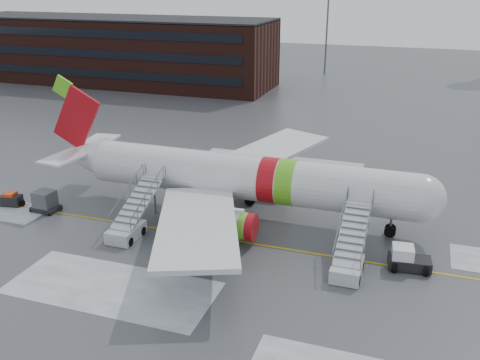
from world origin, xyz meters
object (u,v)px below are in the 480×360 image
at_px(airliner, 237,177).
at_px(uld_container, 45,202).
at_px(airstair_fwd, 349,257).
at_px(baggage_tractor, 11,200).
at_px(airstair_aft, 130,222).
at_px(pushback_tug, 407,259).

height_order(airliner, uld_container, airliner).
bearing_deg(airstair_fwd, baggage_tractor, 176.93).
bearing_deg(airstair_aft, airliner, 44.07).
xyz_separation_m(airstair_fwd, uld_container, (-26.79, 1.64, -0.20)).
distance_m(pushback_tug, uld_container, 30.65).
relative_size(airstair_fwd, airstair_aft, 1.00).
xyz_separation_m(airstair_aft, pushback_tug, (21.20, 1.62, -0.32)).
bearing_deg(airliner, pushback_tug, -18.81).
height_order(airliner, pushback_tug, airliner).
bearing_deg(airliner, airstair_fwd, -31.70).
distance_m(airstair_aft, baggage_tractor, 13.30).
relative_size(airstair_aft, baggage_tractor, 3.13).
distance_m(airstair_fwd, baggage_tractor, 30.57).
relative_size(airstair_fwd, pushback_tug, 2.49).
bearing_deg(airstair_fwd, uld_container, 176.51).
distance_m(airliner, airstair_aft, 9.69).
bearing_deg(baggage_tractor, airliner, 13.80).
bearing_deg(pushback_tug, airliner, 161.19).
bearing_deg(airliner, baggage_tractor, -166.20).
bearing_deg(baggage_tractor, pushback_tug, -0.03).
height_order(airliner, airstair_fwd, airliner).
height_order(airstair_fwd, airstair_aft, same).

